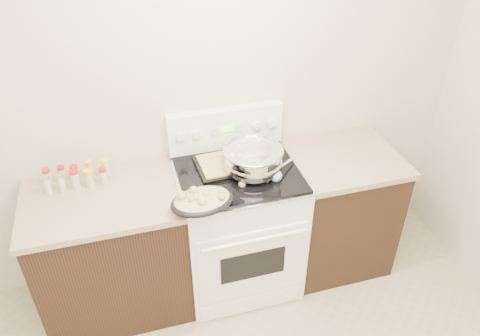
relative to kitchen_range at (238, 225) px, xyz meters
name	(u,v)px	position (x,y,z in m)	size (l,w,h in m)	color
room_shell	(256,257)	(-0.35, -1.42, 1.21)	(4.10, 3.60, 2.75)	beige
counter_left	(113,252)	(-0.83, 0.01, -0.03)	(0.93, 0.67, 0.92)	black
counter_right	(335,208)	(0.73, 0.01, -0.03)	(0.73, 0.67, 0.92)	black
kitchen_range	(238,225)	(0.00, 0.00, 0.00)	(0.78, 0.73, 1.22)	white
mixing_bowl	(253,160)	(0.09, -0.04, 0.54)	(0.40, 0.40, 0.21)	silver
roasting_pan	(202,200)	(-0.29, -0.28, 0.50)	(0.39, 0.29, 0.12)	black
baking_sheet	(231,163)	(-0.02, 0.07, 0.47)	(0.45, 0.33, 0.06)	black
wooden_spoon	(245,181)	(0.01, -0.13, 0.46)	(0.19, 0.20, 0.04)	tan
blue_ladle	(277,174)	(0.21, -0.15, 0.49)	(0.22, 0.20, 0.09)	#84B0C5
spice_jars	(76,176)	(-0.96, 0.16, 0.49)	(0.39, 0.14, 0.13)	#BFB28C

